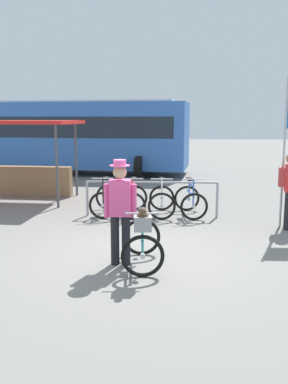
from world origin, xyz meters
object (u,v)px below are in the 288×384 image
at_px(person_with_featured_bike, 120,208).
at_px(racked_bike_blue, 190,201).
at_px(racked_bike_white, 162,200).
at_px(featured_bicycle, 142,239).
at_px(pedestrian_with_backpack, 288,186).
at_px(bus_distant, 70,133).
at_px(racked_bike_black, 105,200).
at_px(racked_bike_red, 133,200).
at_px(market_stall, 28,151).

bearing_deg(person_with_featured_bike, racked_bike_blue, 68.71).
bearing_deg(racked_bike_white, featured_bicycle, -94.76).
distance_m(pedestrian_with_backpack, bus_distant, 11.16).
relative_size(racked_bike_black, racked_bike_white, 1.00).
xyz_separation_m(racked_bike_blue, person_with_featured_bike, (-1.37, -3.51, 0.58)).
bearing_deg(racked_bike_blue, racked_bike_red, 178.62).
bearing_deg(racked_bike_white, bus_distant, 116.92).
height_order(pedestrian_with_backpack, bus_distant, bus_distant).
distance_m(racked_bike_white, racked_bike_blue, 0.70).
bearing_deg(racked_bike_white, person_with_featured_bike, -100.71).
bearing_deg(pedestrian_with_backpack, person_with_featured_bike, -144.90).
distance_m(featured_bicycle, pedestrian_with_backpack, 3.95).
height_order(racked_bike_black, market_stall, market_stall).
relative_size(racked_bike_blue, market_stall, 0.36).
bearing_deg(racked_bike_black, person_with_featured_bike, -78.36).
height_order(racked_bike_black, racked_bike_red, same).
bearing_deg(racked_bike_blue, racked_bike_white, 178.62).
relative_size(bus_distant, market_stall, 3.14).
xyz_separation_m(racked_bike_red, racked_bike_white, (0.70, -0.02, 0.00)).
xyz_separation_m(racked_bike_blue, pedestrian_with_backpack, (2.00, -1.14, 0.57)).
height_order(racked_bike_red, bus_distant, bus_distant).
relative_size(racked_bike_black, featured_bicycle, 0.89).
distance_m(racked_bike_red, market_stall, 4.01).
height_order(featured_bicycle, pedestrian_with_backpack, pedestrian_with_backpack).
bearing_deg(racked_bike_blue, racked_bike_black, 178.62).
height_order(racked_bike_red, racked_bike_white, same).
height_order(racked_bike_red, racked_bike_blue, same).
bearing_deg(featured_bicycle, racked_bike_blue, 74.63).
height_order(racked_bike_white, pedestrian_with_backpack, pedestrian_with_backpack).
xyz_separation_m(racked_bike_white, market_stall, (-3.98, 2.08, 1.03)).
bearing_deg(bus_distant, racked_bike_black, -71.78).
xyz_separation_m(racked_bike_black, racked_bike_red, (0.70, -0.02, 0.00)).
height_order(racked_bike_black, pedestrian_with_backpack, pedestrian_with_backpack).
bearing_deg(racked_bike_red, market_stall, 147.75).
relative_size(pedestrian_with_backpack, bus_distant, 0.16).
distance_m(racked_bike_white, market_stall, 4.60).
bearing_deg(person_with_featured_bike, market_stall, 120.54).
relative_size(racked_bike_white, person_with_featured_bike, 0.63).
bearing_deg(pedestrian_with_backpack, racked_bike_black, 163.81).
bearing_deg(racked_bike_red, pedestrian_with_backpack, -19.05).
height_order(pedestrian_with_backpack, market_stall, market_stall).
bearing_deg(market_stall, racked_bike_red, -32.25).
relative_size(featured_bicycle, market_stall, 0.38).
relative_size(racked_bike_white, market_stall, 0.33).
distance_m(racked_bike_black, person_with_featured_bike, 3.68).
distance_m(racked_bike_black, racked_bike_red, 0.70).
xyz_separation_m(racked_bike_black, pedestrian_with_backpack, (4.10, -1.19, 0.57)).
xyz_separation_m(pedestrian_with_backpack, market_stall, (-6.68, 3.24, 0.46)).
distance_m(racked_bike_black, market_stall, 3.45).
distance_m(racked_bike_blue, person_with_featured_bike, 3.81).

